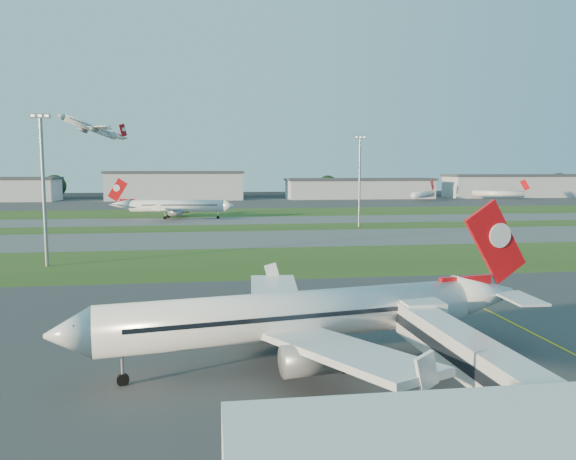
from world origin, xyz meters
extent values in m
plane|color=black|center=(0.00, 0.00, 0.00)|extent=(700.00, 700.00, 0.00)
cube|color=#333335|center=(0.00, 0.00, 0.01)|extent=(300.00, 70.00, 0.01)
cube|color=#2C4A18|center=(0.00, 52.00, 0.01)|extent=(300.00, 34.00, 0.01)
cube|color=#515154|center=(0.00, 85.00, 0.01)|extent=(300.00, 32.00, 0.01)
cube|color=#2C4A18|center=(0.00, 110.00, 0.01)|extent=(300.00, 18.00, 0.01)
cube|color=#515154|center=(0.00, 132.00, 0.01)|extent=(300.00, 26.00, 0.01)
cube|color=#2C4A18|center=(0.00, 165.00, 0.01)|extent=(300.00, 40.00, 0.01)
cube|color=#333335|center=(0.00, 225.00, 0.01)|extent=(400.00, 80.00, 0.01)
cube|color=gold|center=(5.00, 0.00, 0.00)|extent=(0.25, 60.00, 0.02)
cube|color=#AF0A16|center=(-14.00, -27.10, 5.50)|extent=(10.00, 0.30, 2.20)
cube|color=silver|center=(-9.80, -14.00, 4.00)|extent=(3.44, 24.08, 2.60)
cube|color=black|center=(-9.80, -14.00, 4.00)|extent=(3.59, 24.08, 0.80)
cube|color=silver|center=(-9.50, -2.60, 4.00)|extent=(3.40, 3.00, 3.00)
cylinder|color=gray|center=(-9.50, -4.50, 1.60)|extent=(0.70, 0.70, 3.20)
cube|color=black|center=(-9.50, -4.50, 0.35)|extent=(2.20, 1.20, 0.70)
cylinder|color=silver|center=(-20.60, -1.91, 4.45)|extent=(32.00, 9.42, 4.03)
cube|color=#B20B0F|center=(-0.77, 1.54, 9.85)|extent=(6.83, 1.54, 8.02)
cube|color=silver|center=(-18.10, -10.08, 3.92)|extent=(10.79, 16.46, 1.64)
cube|color=silver|center=(-21.01, 6.62, 3.92)|extent=(5.90, 16.19, 1.64)
cylinder|color=gray|center=(-20.07, -8.05, 2.75)|extent=(4.80, 3.16, 2.44)
cylinder|color=gray|center=(-22.17, 4.06, 2.75)|extent=(4.80, 3.16, 2.44)
cylinder|color=silver|center=(-37.92, 141.34, 4.33)|extent=(31.19, 7.96, 3.92)
cube|color=#B20B0F|center=(-57.34, 143.92, 9.59)|extent=(6.68, 1.24, 7.81)
cube|color=silver|center=(-37.85, 149.66, 3.82)|extent=(6.35, 15.89, 1.59)
cube|color=silver|center=(-40.03, 133.30, 3.82)|extent=(10.00, 16.09, 1.59)
cylinder|color=gray|center=(-36.62, 147.20, 2.68)|extent=(4.61, 2.92, 2.37)
cylinder|color=gray|center=(-38.19, 135.34, 2.68)|extent=(4.61, 2.92, 2.37)
cylinder|color=silver|center=(-80.00, 217.52, 35.02)|extent=(21.49, 18.20, 3.17)
cube|color=#B20B0F|center=(-67.65, 227.49, 39.28)|extent=(4.40, 3.63, 6.32)
cube|color=silver|center=(-75.16, 212.85, 34.60)|extent=(12.25, 10.55, 1.29)
cube|color=silver|center=(-83.54, 223.25, 34.60)|extent=(8.68, 12.94, 1.29)
cylinder|color=gray|center=(-77.28, 213.49, 33.69)|extent=(3.94, 3.70, 1.92)
cylinder|color=gray|center=(-83.37, 221.03, 33.69)|extent=(3.94, 3.70, 1.92)
cylinder|color=silver|center=(80.97, 227.14, 3.20)|extent=(19.86, 21.38, 3.20)
cube|color=#B20B0F|center=(89.72, 236.75, 8.00)|extent=(3.70, 4.03, 6.16)
cylinder|color=silver|center=(124.99, 232.85, 3.20)|extent=(23.42, 17.07, 3.20)
cube|color=#B20B0F|center=(135.81, 225.64, 8.00)|extent=(4.47, 3.12, 6.16)
cylinder|color=gray|center=(-55.00, 52.00, 12.50)|extent=(0.60, 0.60, 25.00)
cube|color=gray|center=(-55.00, 52.00, 25.40)|extent=(3.20, 0.50, 0.80)
cube|color=#FFF2CC|center=(-55.00, 52.00, 25.40)|extent=(2.80, 0.70, 0.35)
cylinder|color=gray|center=(15.00, 108.00, 12.50)|extent=(0.60, 0.60, 25.00)
cube|color=gray|center=(15.00, 108.00, 25.40)|extent=(3.20, 0.50, 0.80)
cube|color=#FFF2CC|center=(15.00, 108.00, 25.40)|extent=(2.80, 0.70, 0.35)
cube|color=#A7A9AF|center=(-45.00, 255.00, 7.00)|extent=(70.00, 22.00, 14.00)
cube|color=#383A3F|center=(-45.00, 255.00, 14.60)|extent=(71.40, 23.00, 1.20)
cube|color=#A7A9AF|center=(55.00, 255.00, 5.00)|extent=(80.00, 22.00, 10.00)
cube|color=#383A3F|center=(55.00, 255.00, 10.60)|extent=(81.60, 23.00, 1.20)
cube|color=#A7A9AF|center=(155.00, 255.00, 6.00)|extent=(95.00, 22.00, 12.00)
cube|color=#383A3F|center=(155.00, 255.00, 12.60)|extent=(96.90, 23.00, 1.20)
cylinder|color=black|center=(-110.00, 270.00, 2.20)|extent=(1.00, 1.00, 4.40)
sphere|color=black|center=(-110.00, 270.00, 7.15)|extent=(12.10, 12.10, 12.10)
cylinder|color=black|center=(-20.00, 266.00, 1.80)|extent=(1.00, 1.00, 3.60)
sphere|color=black|center=(-20.00, 266.00, 5.85)|extent=(9.90, 9.90, 9.90)
cylinder|color=black|center=(40.00, 269.00, 2.10)|extent=(1.00, 1.00, 4.20)
sphere|color=black|center=(40.00, 269.00, 6.83)|extent=(11.55, 11.55, 11.55)
cylinder|color=black|center=(115.00, 267.00, 1.90)|extent=(1.00, 1.00, 3.80)
sphere|color=black|center=(115.00, 267.00, 6.17)|extent=(10.45, 10.45, 10.45)
cylinder|color=black|center=(185.00, 271.00, 2.30)|extent=(1.00, 1.00, 4.60)
sphere|color=black|center=(185.00, 271.00, 7.48)|extent=(12.65, 12.65, 12.65)
camera|label=1|loc=(-27.31, -47.44, 16.76)|focal=35.00mm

